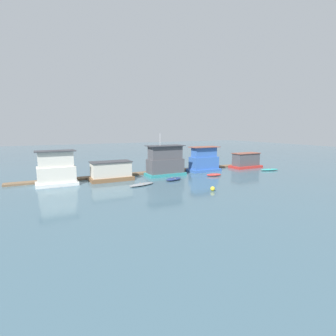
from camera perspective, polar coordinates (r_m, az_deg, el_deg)
name	(u,v)px	position (r m, az deg, el deg)	size (l,w,h in m)	color
ground_plane	(165,175)	(47.65, -0.55, -1.50)	(200.00, 200.00, 0.00)	#426070
dock_walkway	(159,172)	(50.12, -2.01, -0.82)	(51.00, 1.80, 0.30)	brown
houseboat_white	(56,170)	(42.11, -23.15, -0.34)	(5.88, 3.25, 5.18)	white
houseboat_brown	(111,171)	(43.53, -12.30, -0.71)	(6.84, 3.61, 3.11)	brown
houseboat_teal	(165,162)	(46.81, -0.61, 1.36)	(6.97, 3.46, 7.52)	teal
houseboat_blue	(204,160)	(52.03, 7.82, 1.63)	(6.31, 3.35, 4.82)	#3866B7
houseboat_red	(246,161)	(58.49, 16.59, 1.51)	(6.70, 3.45, 3.18)	red
dinghy_grey	(142,184)	(39.10, -5.72, -3.56)	(4.37, 2.26, 0.36)	gray
dinghy_navy	(174,179)	(42.55, 1.21, -2.43)	(3.13, 1.81, 0.47)	navy
dinghy_red	(214,175)	(47.28, 9.96, -1.45)	(2.95, 1.76, 0.43)	red
dinghy_teal	(269,170)	(56.12, 21.20, -0.32)	(4.03, 1.97, 0.40)	teal
mooring_post_far_right	(169,168)	(49.71, 0.32, 0.10)	(0.32, 0.32, 2.01)	brown
mooring_post_centre	(153,168)	(48.24, -3.23, -0.07)	(0.31, 0.31, 2.19)	#846B4C
mooring_post_near_left	(150,169)	(47.98, -3.96, -0.17)	(0.20, 0.20, 2.11)	#846B4C
buoy_yellow	(213,189)	(36.14, 9.69, -4.45)	(0.62, 0.62, 0.62)	yellow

